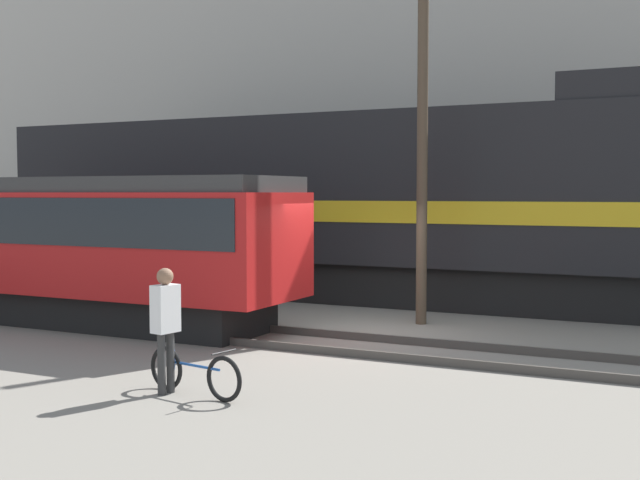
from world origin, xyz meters
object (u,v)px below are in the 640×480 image
at_px(streetcar, 53,239).
at_px(utility_pole_left, 422,121).
at_px(freight_locomotive, 326,203).
at_px(person, 165,318).
at_px(bicycle, 194,373).

height_order(streetcar, utility_pole_left, utility_pole_left).
xyz_separation_m(freight_locomotive, streetcar, (-3.51, -5.94, -0.71)).
distance_m(person, utility_pole_left, 7.73).
relative_size(streetcar, person, 6.50).
height_order(freight_locomotive, bicycle, freight_locomotive).
relative_size(person, utility_pole_left, 0.20).
bearing_deg(freight_locomotive, utility_pole_left, -39.49).
xyz_separation_m(person, utility_pole_left, (1.20, 6.97, 3.12)).
distance_m(bicycle, person, 0.83).
xyz_separation_m(bicycle, person, (-0.41, -0.07, 0.72)).
xyz_separation_m(streetcar, person, (5.92, -4.00, -0.68)).
relative_size(bicycle, utility_pole_left, 0.20).
bearing_deg(streetcar, utility_pole_left, 22.66).
distance_m(freight_locomotive, streetcar, 6.94).
relative_size(freight_locomotive, utility_pole_left, 2.19).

